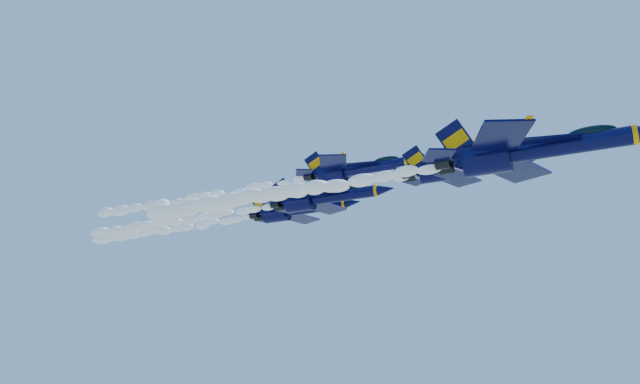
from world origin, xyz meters
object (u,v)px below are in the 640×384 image
at_px(jet_fourth, 324,198).
at_px(jet_second, 464,166).
at_px(jet_fifth, 298,210).
at_px(jet_third, 356,170).
at_px(jet_lead, 531,150).

bearing_deg(jet_fourth, jet_second, -33.02).
bearing_deg(jet_fifth, jet_third, -47.66).
height_order(jet_fourth, jet_fifth, jet_fifth).
xyz_separation_m(jet_lead, jet_fourth, (-29.80, 21.34, 6.09)).
xyz_separation_m(jet_third, jet_fourth, (-8.50, 9.45, 0.44)).
relative_size(jet_third, jet_fourth, 0.83).
xyz_separation_m(jet_fourth, jet_fifth, (-9.06, 9.83, 2.19)).
xyz_separation_m(jet_lead, jet_second, (-7.27, 6.69, 2.00)).
bearing_deg(jet_third, jet_second, -20.31).
relative_size(jet_lead, jet_third, 1.28).
relative_size(jet_third, jet_fifth, 0.80).
distance_m(jet_lead, jet_second, 10.08).
height_order(jet_lead, jet_fourth, jet_fourth).
relative_size(jet_lead, jet_fourth, 1.06).
height_order(jet_second, jet_third, jet_third).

